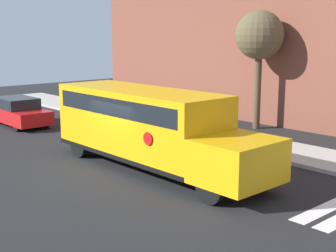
# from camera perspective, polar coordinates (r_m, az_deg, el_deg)

# --- Properties ---
(ground_plane) EXTENTS (60.00, 60.00, 0.00)m
(ground_plane) POSITION_cam_1_polar(r_m,az_deg,el_deg) (17.58, -5.67, -5.16)
(ground_plane) COLOR black
(sidewalk_strip) EXTENTS (44.00, 3.00, 0.15)m
(sidewalk_strip) POSITION_cam_1_polar(r_m,az_deg,el_deg) (21.91, 8.14, -1.74)
(sidewalk_strip) COLOR #B2ADA3
(sidewalk_strip) RESTS_ON ground
(building_backdrop) EXTENTS (32.00, 4.00, 12.07)m
(building_backdrop) POSITION_cam_1_polar(r_m,az_deg,el_deg) (26.72, 17.74, 13.03)
(building_backdrop) COLOR brown
(building_backdrop) RESTS_ON ground
(school_bus) EXTENTS (9.60, 2.57, 2.90)m
(school_bus) POSITION_cam_1_polar(r_m,az_deg,el_deg) (17.24, -2.43, 0.24)
(school_bus) COLOR #EAA80F
(school_bus) RESTS_ON ground
(parked_car) EXTENTS (4.53, 1.86, 1.50)m
(parked_car) POSITION_cam_1_polar(r_m,az_deg,el_deg) (26.87, -17.80, 1.68)
(parked_car) COLOR red
(parked_car) RESTS_ON ground
(tree_near_sidewalk) EXTENTS (2.49, 2.49, 6.12)m
(tree_near_sidewalk) POSITION_cam_1_polar(r_m,az_deg,el_deg) (24.77, 11.08, 10.61)
(tree_near_sidewalk) COLOR brown
(tree_near_sidewalk) RESTS_ON ground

